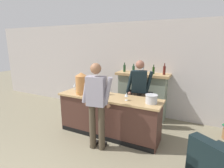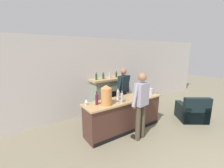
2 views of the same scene
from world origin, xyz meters
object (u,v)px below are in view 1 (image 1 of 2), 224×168
ice_bucket_steel (151,99)px  person_customer (97,103)px  wine_bottle_merlot_tall (79,86)px  fireplace_stone (142,95)px  wine_bottle_burgundy_dark (104,88)px  wine_bottle_port_short (96,91)px  wine_glass_front_right (90,88)px  person_bartender (139,91)px  copper_dispenser (82,83)px  wine_glass_mid_counter (94,91)px  wine_glass_back_row (75,85)px  wine_glass_by_dispenser (126,95)px

ice_bucket_steel → person_customer: bearing=-148.1°
wine_bottle_merlot_tall → fireplace_stone: bearing=46.0°
person_customer → fireplace_stone: bearing=80.3°
person_customer → wine_bottle_burgundy_dark: (-0.22, 0.69, 0.11)m
wine_bottle_port_short → wine_glass_front_right: wine_bottle_port_short is taller
wine_bottle_burgundy_dark → wine_glass_front_right: wine_bottle_burgundy_dark is taller
fireplace_stone → wine_bottle_burgundy_dark: 1.45m
wine_bottle_port_short → wine_glass_front_right: bearing=140.3°
person_bartender → ice_bucket_steel: bearing=-55.4°
copper_dispenser → wine_bottle_burgundy_dark: copper_dispenser is taller
ice_bucket_steel → wine_bottle_merlot_tall: (-1.86, 0.08, 0.06)m
copper_dispenser → ice_bucket_steel: copper_dispenser is taller
wine_bottle_burgundy_dark → wine_glass_mid_counter: bearing=-132.9°
wine_bottle_burgundy_dark → fireplace_stone: bearing=66.4°
wine_glass_mid_counter → wine_glass_back_row: bearing=160.5°
wine_glass_front_right → wine_glass_by_dispenser: size_ratio=0.92×
person_customer → wine_bottle_merlot_tall: (-0.92, 0.66, 0.12)m
person_bartender → wine_bottle_burgundy_dark: 0.91m
person_bartender → fireplace_stone: bearing=99.9°
wine_bottle_merlot_tall → wine_glass_back_row: size_ratio=2.17×
wine_glass_mid_counter → copper_dispenser: bearing=-179.2°
wine_bottle_merlot_tall → person_bartender: bearing=24.3°
person_customer → ice_bucket_steel: (0.94, 0.58, 0.05)m
wine_glass_front_right → wine_bottle_burgundy_dark: bearing=-3.2°
wine_bottle_merlot_tall → wine_bottle_port_short: bearing=-19.6°
wine_glass_mid_counter → wine_glass_back_row: 0.82m
wine_glass_front_right → fireplace_stone: bearing=52.9°
copper_dispenser → wine_glass_back_row: (-0.43, 0.28, -0.15)m
wine_glass_by_dispenser → person_customer: bearing=-127.8°
wine_bottle_port_short → wine_glass_by_dispenser: wine_bottle_port_short is taller
wine_bottle_port_short → wine_glass_mid_counter: wine_bottle_port_short is taller
person_bartender → person_customer: bearing=-109.5°
wine_glass_by_dispenser → wine_glass_mid_counter: size_ratio=0.97×
wine_bottle_merlot_tall → wine_glass_mid_counter: wine_bottle_merlot_tall is taller
fireplace_stone → person_customer: size_ratio=0.91×
wine_glass_front_right → wine_glass_back_row: size_ratio=0.92×
wine_glass_by_dispenser → fireplace_stone: bearing=93.2°
person_bartender → wine_glass_back_row: (-1.61, -0.49, 0.10)m
ice_bucket_steel → fireplace_stone: bearing=113.6°
wine_glass_back_row → wine_glass_by_dispenser: bearing=-9.3°
ice_bucket_steel → wine_bottle_burgundy_dark: size_ratio=0.74×
wine_bottle_port_short → wine_glass_front_right: size_ratio=2.28×
wine_bottle_burgundy_dark → wine_glass_back_row: size_ratio=2.10×
wine_bottle_merlot_tall → wine_glass_back_row: 0.27m
fireplace_stone → person_bartender: (0.12, -0.68, 0.29)m
copper_dispenser → wine_bottle_port_short: copper_dispenser is taller
wine_glass_front_right → person_customer: bearing=-49.3°
wine_bottle_port_short → wine_bottle_merlot_tall: 0.68m
wine_bottle_port_short → wine_bottle_burgundy_dark: (0.06, 0.26, 0.00)m
copper_dispenser → wine_bottle_burgundy_dark: 0.55m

